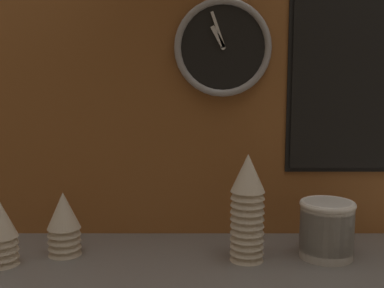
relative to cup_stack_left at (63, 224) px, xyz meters
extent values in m
cube|color=slate|center=(0.41, -0.08, -0.10)|extent=(1.60, 0.56, 0.04)
cube|color=#A3602D|center=(0.41, 0.19, 0.44)|extent=(1.60, 0.03, 1.05)
cone|color=beige|center=(0.00, 0.00, -0.04)|extent=(0.09, 0.09, 0.10)
cone|color=beige|center=(0.00, 0.00, -0.02)|extent=(0.09, 0.09, 0.10)
cone|color=beige|center=(0.00, 0.00, 0.00)|extent=(0.09, 0.09, 0.10)
cone|color=beige|center=(0.00, 0.00, 0.02)|extent=(0.09, 0.09, 0.10)
cone|color=beige|center=(0.00, 0.00, 0.04)|extent=(0.09, 0.09, 0.10)
cone|color=beige|center=(0.48, -0.04, -0.04)|extent=(0.09, 0.09, 0.10)
cone|color=beige|center=(0.48, -0.04, -0.02)|extent=(0.09, 0.09, 0.10)
cone|color=beige|center=(0.48, -0.04, 0.00)|extent=(0.09, 0.09, 0.10)
cone|color=beige|center=(0.48, -0.04, 0.02)|extent=(0.09, 0.09, 0.10)
cone|color=beige|center=(0.48, -0.04, 0.04)|extent=(0.09, 0.09, 0.10)
cone|color=beige|center=(0.48, -0.04, 0.05)|extent=(0.09, 0.09, 0.10)
cone|color=beige|center=(0.48, -0.04, 0.07)|extent=(0.09, 0.09, 0.10)
cone|color=beige|center=(0.48, -0.04, 0.09)|extent=(0.09, 0.09, 0.10)
cone|color=beige|center=(0.48, -0.04, 0.11)|extent=(0.09, 0.09, 0.10)
cone|color=beige|center=(0.48, -0.04, 0.13)|extent=(0.09, 0.09, 0.10)
cone|color=beige|center=(0.48, -0.04, 0.14)|extent=(0.09, 0.09, 0.10)
cone|color=beige|center=(-0.14, -0.07, -0.04)|extent=(0.09, 0.09, 0.10)
cylinder|color=beige|center=(0.69, -0.02, -0.06)|extent=(0.14, 0.14, 0.05)
cylinder|color=beige|center=(0.69, -0.02, -0.04)|extent=(0.14, 0.14, 0.05)
cylinder|color=beige|center=(0.69, -0.02, -0.02)|extent=(0.14, 0.14, 0.05)
cylinder|color=beige|center=(0.69, -0.02, 0.00)|extent=(0.14, 0.14, 0.05)
cylinder|color=beige|center=(0.69, -0.02, 0.02)|extent=(0.14, 0.14, 0.05)
cylinder|color=beige|center=(0.69, -0.02, 0.04)|extent=(0.14, 0.14, 0.05)
torus|color=white|center=(0.69, -0.02, 0.06)|extent=(0.14, 0.14, 0.02)
cylinder|color=black|center=(0.42, 0.16, 0.46)|extent=(0.27, 0.02, 0.27)
torus|color=#B2B2B7|center=(0.42, 0.15, 0.46)|extent=(0.28, 0.02, 0.28)
cube|color=white|center=(0.41, 0.15, 0.49)|extent=(0.04, 0.01, 0.06)
cube|color=white|center=(0.41, 0.15, 0.51)|extent=(0.04, 0.01, 0.10)
cylinder|color=white|center=(0.42, 0.15, 0.46)|extent=(0.01, 0.01, 0.01)
cube|color=black|center=(0.82, 0.17, 0.39)|extent=(0.41, 0.01, 0.57)
cube|color=black|center=(0.82, 0.16, 0.39)|extent=(0.39, 0.01, 0.54)
camera|label=1|loc=(0.34, -1.22, 0.39)|focal=45.00mm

